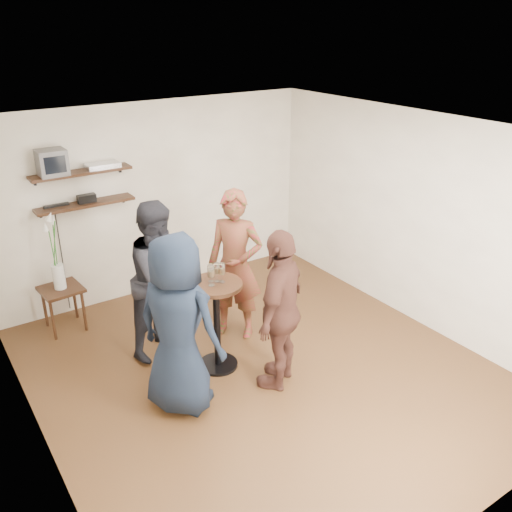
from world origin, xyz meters
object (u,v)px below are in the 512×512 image
(person_navy, at_px, (178,325))
(person_brown, at_px, (281,310))
(dvd_deck, at_px, (102,165))
(crt_monitor, at_px, (52,162))
(side_table, at_px, (62,295))
(person_plaid, at_px, (235,265))
(radio, at_px, (87,199))
(drinks_table, at_px, (217,314))
(person_dark, at_px, (161,279))

(person_navy, xyz_separation_m, person_brown, (1.03, -0.23, -0.05))
(dvd_deck, bearing_deg, person_brown, -73.19)
(crt_monitor, bearing_deg, side_table, -123.53)
(side_table, relative_size, person_plaid, 0.31)
(radio, xyz_separation_m, person_navy, (0.01, -2.40, -0.61))
(person_plaid, bearing_deg, person_brown, -48.71)
(person_plaid, bearing_deg, drinks_table, -90.00)
(dvd_deck, xyz_separation_m, person_plaid, (0.93, -1.55, -0.99))
(crt_monitor, bearing_deg, person_plaid, -45.65)
(person_dark, xyz_separation_m, person_navy, (-0.30, -1.01, 0.01))
(person_plaid, distance_m, person_dark, 0.88)
(side_table, height_order, person_navy, person_navy)
(person_brown, bearing_deg, crt_monitor, -96.48)
(dvd_deck, height_order, drinks_table, dvd_deck)
(crt_monitor, distance_m, person_navy, 2.66)
(drinks_table, xyz_separation_m, person_dark, (-0.32, 0.65, 0.24))
(dvd_deck, distance_m, side_table, 1.65)
(crt_monitor, relative_size, person_plaid, 0.18)
(radio, relative_size, person_dark, 0.12)
(crt_monitor, xyz_separation_m, drinks_table, (0.98, -2.03, -1.36))
(crt_monitor, xyz_separation_m, radio, (0.35, 0.00, -0.50))
(side_table, bearing_deg, drinks_table, -56.35)
(side_table, distance_m, drinks_table, 2.11)
(crt_monitor, xyz_separation_m, person_navy, (0.35, -2.40, -1.11))
(person_dark, height_order, person_navy, person_navy)
(crt_monitor, distance_m, side_table, 1.59)
(person_dark, relative_size, person_brown, 1.05)
(person_dark, bearing_deg, side_table, 100.76)
(person_navy, bearing_deg, person_plaid, -84.45)
(side_table, distance_m, person_navy, 2.23)
(person_plaid, height_order, person_dark, person_plaid)
(dvd_deck, distance_m, drinks_table, 2.41)
(drinks_table, relative_size, person_navy, 0.56)
(side_table, bearing_deg, person_dark, -52.67)
(person_plaid, relative_size, person_brown, 1.05)
(person_plaid, height_order, person_brown, person_plaid)
(crt_monitor, height_order, person_plaid, crt_monitor)
(person_brown, bearing_deg, person_navy, -46.84)
(crt_monitor, relative_size, side_table, 0.57)
(person_brown, bearing_deg, person_plaid, -131.29)
(radio, distance_m, person_dark, 1.55)
(dvd_deck, height_order, side_table, dvd_deck)
(drinks_table, distance_m, person_dark, 0.76)
(person_dark, bearing_deg, dvd_deck, 66.11)
(radio, relative_size, person_brown, 0.13)
(dvd_deck, distance_m, radio, 0.45)
(dvd_deck, bearing_deg, person_plaid, -59.12)
(person_dark, bearing_deg, radio, 75.97)
(person_dark, bearing_deg, person_brown, -86.17)
(person_dark, bearing_deg, person_navy, -133.01)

